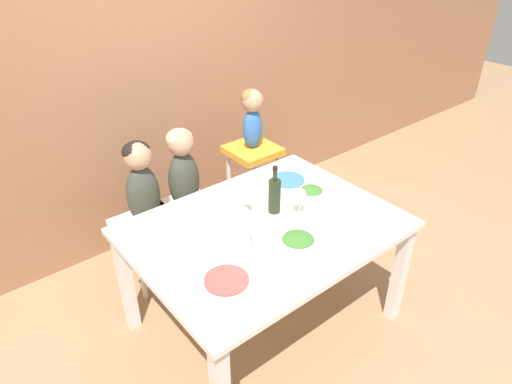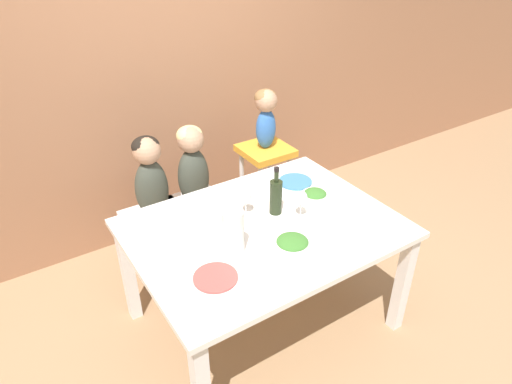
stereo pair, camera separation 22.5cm
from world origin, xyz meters
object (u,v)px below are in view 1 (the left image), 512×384
Objects in this scene: paper_towel_roll at (240,234)px; dinner_plate_front_left at (226,280)px; salad_bowl_small at (311,194)px; wine_glass_far at (245,197)px; chair_right_highchair at (253,167)px; person_baby_right at (252,112)px; person_child_center at (183,166)px; person_child_left at (141,180)px; dinner_plate_back_right at (288,180)px; dinner_plate_back_left at (185,226)px; wine_bottle at (275,195)px; chair_far_center at (187,215)px; wine_glass_near at (300,196)px; chair_far_left at (149,231)px; salad_bowl_large at (298,243)px.

paper_towel_roll is 1.16× the size of dinner_plate_front_left.
dinner_plate_front_left is (-0.83, -0.26, -0.04)m from salad_bowl_small.
paper_towel_roll reaches higher than wine_glass_far.
chair_right_highchair is 0.44m from person_baby_right.
person_child_center is 0.89m from salad_bowl_small.
dinner_plate_back_right is at bearing -33.50° from person_child_left.
wine_glass_far is at bearing 43.06° from dinner_plate_front_left.
person_child_left is 2.72× the size of dinner_plate_back_left.
wine_bottle is at bearing -76.85° from person_child_center.
wine_bottle is at bearing -26.04° from wine_glass_far.
person_child_center is 0.64m from person_baby_right.
person_child_left is 3.68× the size of salad_bowl_small.
person_child_center is 1.98× the size of wine_bottle.
person_baby_right is (0.60, 0.00, 0.23)m from person_child_center.
chair_far_center is 2.16× the size of dinner_plate_back_left.
person_baby_right reaches higher than paper_towel_roll.
person_child_left is 0.74m from wine_glass_far.
person_child_left reaches higher than wine_glass_far.
chair_far_center is 1.01m from wine_glass_near.
chair_far_center is 0.40m from person_child_center.
paper_towel_roll is at bearing 35.12° from dinner_plate_front_left.
wine_glass_near is at bearing -155.62° from salad_bowl_small.
paper_towel_roll is 1.44× the size of wine_glass_far.
person_child_center reaches higher than chair_far_left.
salad_bowl_small is at bearing -101.24° from dinner_plate_back_right.
chair_far_left is 1.05× the size of person_baby_right.
wine_glass_far is at bearing -131.51° from chair_right_highchair.
person_baby_right is at bearing 90.00° from chair_right_highchair.
salad_bowl_large reaches higher than chair_right_highchair.
wine_glass_far reaches higher than chair_far_center.
wine_glass_near is (-0.34, -0.86, -0.16)m from person_baby_right.
person_baby_right is (0.90, 0.00, 0.63)m from chair_far_left.
salad_bowl_small reaches higher than dinner_plate_back_left.
person_child_left is 2.72× the size of dinner_plate_back_right.
person_baby_right is at bearing 77.79° from salad_bowl_small.
chair_far_center is at bearing 0.00° from chair_far_left.
dinner_plate_back_left is at bearing 151.78° from wine_glass_near.
person_baby_right is 0.83m from salad_bowl_small.
person_baby_right is 1.76× the size of paper_towel_roll.
wine_bottle is at bearing 170.56° from salad_bowl_small.
chair_far_left is at bearing 146.58° from dinner_plate_back_right.
dinner_plate_front_left is 1.00× the size of dinner_plate_back_left.
salad_bowl_small is (0.41, -0.12, -0.08)m from wine_glass_far.
chair_right_highchair is 4.29× the size of wine_glass_near.
salad_bowl_small is at bearing 12.39° from paper_towel_roll.
person_child_center is at bearing 59.93° from dinner_plate_back_left.
paper_towel_roll is at bearing -131.65° from person_baby_right.
dinner_plate_back_left is at bearing 123.04° from salad_bowl_large.
dinner_plate_back_left is (-0.01, -0.55, -0.05)m from person_child_left.
wine_glass_far is at bearing 92.32° from salad_bowl_large.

